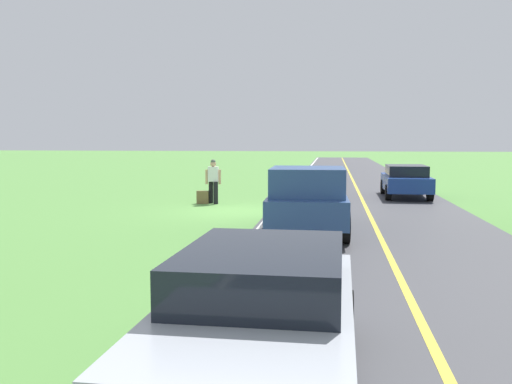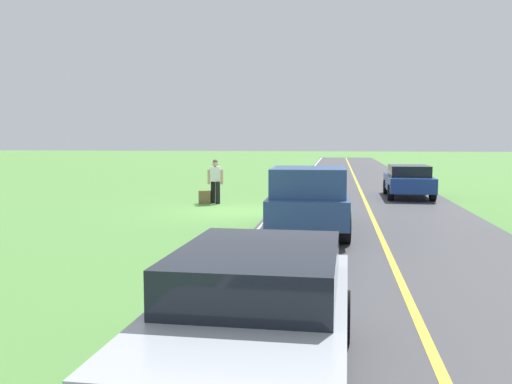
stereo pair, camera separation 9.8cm
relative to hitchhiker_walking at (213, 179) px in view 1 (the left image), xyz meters
The scene contains 9 objects.
ground_plane 2.86m from the hitchhiker_walking, 120.55° to the left, with size 200.00×200.00×0.00m, color #568E42.
road_surface 6.42m from the hitchhiker_walking, 158.65° to the left, with size 6.97×120.00×0.00m, color #3D3D42.
lane_edge_line 3.62m from the hitchhiker_walking, 138.44° to the left, with size 0.16×117.60×0.00m, color silver.
lane_centre_line 6.42m from the hitchhiker_walking, 158.65° to the left, with size 0.14×117.60×0.00m, color gold.
hitchhiker_walking is the anchor object (origin of this frame).
suitcase_carried 0.84m from the hitchhiker_walking, 15.72° to the left, with size 0.20×0.46×0.51m, color brown.
pickup_truck_passing 7.62m from the hitchhiker_walking, 121.77° to the left, with size 2.21×5.45×1.82m.
sedan_ahead_same_lane 16.52m from the hitchhiker_walking, 103.84° to the left, with size 1.99×4.43×1.41m.
sedan_near_oncoming 8.61m from the hitchhiker_walking, 155.70° to the right, with size 1.98×4.43×1.41m.
Camera 1 is at (-3.30, 19.31, 2.54)m, focal length 39.35 mm.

